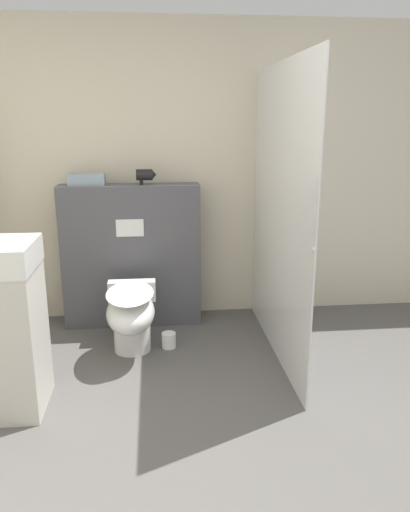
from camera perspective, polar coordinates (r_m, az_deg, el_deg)
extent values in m
plane|color=#565451|center=(2.61, -1.90, -25.42)|extent=(12.00, 12.00, 0.00)
cube|color=beige|center=(4.32, -4.26, 9.36)|extent=(8.00, 0.06, 2.50)
cube|color=#4C4C51|center=(4.21, -8.38, 0.02)|extent=(1.14, 0.22, 1.19)
cube|color=white|center=(4.04, -8.58, 3.18)|extent=(0.22, 0.01, 0.14)
cube|color=silver|center=(3.60, 8.43, 4.63)|extent=(0.01, 1.69, 2.08)
sphere|color=#B2B2B7|center=(2.84, 12.38, 0.71)|extent=(0.04, 0.04, 0.04)
cylinder|color=white|center=(3.85, -8.33, -8.39)|extent=(0.28, 0.28, 0.32)
ellipsoid|color=white|center=(3.68, -8.50, -6.36)|extent=(0.35, 0.59, 0.27)
ellipsoid|color=white|center=(3.63, -8.59, -4.21)|extent=(0.34, 0.58, 0.02)
cube|color=white|center=(3.96, -8.35, -3.94)|extent=(0.37, 0.11, 0.16)
cylinder|color=black|center=(4.06, -6.95, 9.21)|extent=(0.13, 0.09, 0.09)
cone|color=black|center=(4.06, -5.81, 9.24)|extent=(0.03, 0.08, 0.08)
cylinder|color=black|center=(4.07, -7.30, 8.58)|extent=(0.03, 0.03, 0.07)
cube|color=#8C9EAD|center=(4.13, -13.38, 8.52)|extent=(0.29, 0.14, 0.09)
cylinder|color=white|center=(3.90, -4.16, -9.57)|extent=(0.11, 0.11, 0.12)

